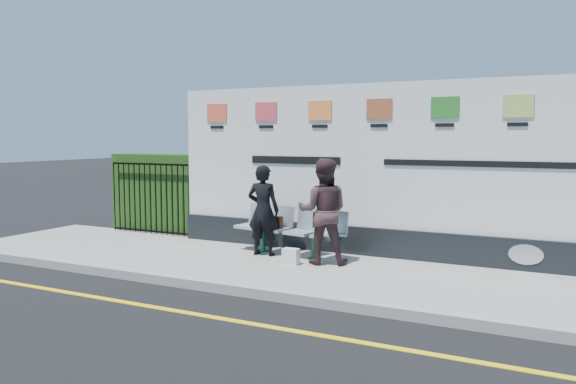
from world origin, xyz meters
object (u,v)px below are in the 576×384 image
Objects in this scene: woman_left at (263,210)px; woman_right at (323,211)px; bench at (288,242)px; billboard at (379,182)px.

woman_right reaches higher than woman_left.
woman_right reaches higher than bench.
woman_left is at bearing -154.42° from billboard.
woman_left is (-0.39, -0.18, 0.57)m from bench.
bench is 1.08m from woman_right.
woman_left is 1.20m from woman_right.
billboard is at bearing -140.66° from woman_right.
woman_left is at bearing -25.36° from woman_right.
woman_right is at bearing 168.35° from woman_left.
bench is at bearing -154.30° from billboard.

